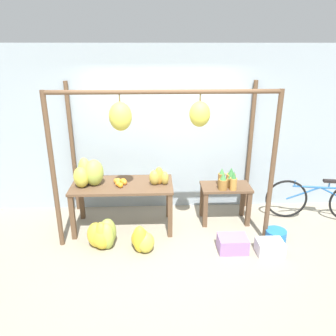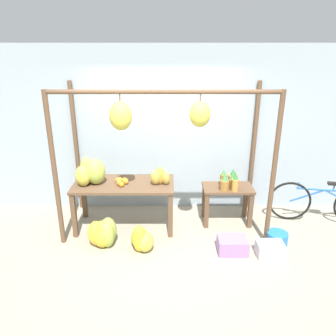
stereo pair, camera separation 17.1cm
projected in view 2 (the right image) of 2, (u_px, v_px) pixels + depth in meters
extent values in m
plane|color=gray|center=(163.00, 251.00, 4.68)|extent=(20.00, 20.00, 0.00)
cube|color=#99A8B2|center=(164.00, 131.00, 5.56)|extent=(8.00, 0.08, 2.80)
cylinder|color=brown|center=(53.00, 172.00, 4.51)|extent=(0.07, 0.07, 2.24)
cylinder|color=brown|center=(272.00, 172.00, 4.52)|extent=(0.07, 0.07, 2.24)
cylinder|color=brown|center=(75.00, 148.00, 5.57)|extent=(0.07, 0.07, 2.24)
cylinder|color=brown|center=(252.00, 148.00, 5.58)|extent=(0.07, 0.07, 2.24)
cylinder|color=brown|center=(162.00, 92.00, 4.13)|extent=(3.03, 0.06, 0.06)
cylinder|color=brown|center=(118.00, 98.00, 4.16)|extent=(0.02, 0.02, 0.09)
ellipsoid|color=gold|center=(119.00, 116.00, 4.24)|extent=(0.30, 0.27, 0.38)
cylinder|color=brown|center=(199.00, 98.00, 4.16)|extent=(0.02, 0.02, 0.09)
ellipsoid|color=gold|center=(199.00, 114.00, 4.24)|extent=(0.27, 0.25, 0.34)
cube|color=brown|center=(122.00, 184.00, 5.08)|extent=(1.56, 0.73, 0.04)
cube|color=brown|center=(73.00, 216.00, 4.92)|extent=(0.07, 0.07, 0.72)
cube|color=brown|center=(169.00, 216.00, 4.92)|extent=(0.07, 0.07, 0.72)
cube|color=brown|center=(83.00, 198.00, 5.51)|extent=(0.07, 0.07, 0.72)
cube|color=brown|center=(169.00, 197.00, 5.52)|extent=(0.07, 0.07, 0.72)
cube|color=brown|center=(227.00, 188.00, 5.26)|extent=(0.80, 0.46, 0.04)
cube|color=brown|center=(205.00, 211.00, 5.20)|extent=(0.07, 0.07, 0.59)
cube|color=brown|center=(249.00, 211.00, 5.21)|extent=(0.07, 0.07, 0.59)
cube|color=brown|center=(203.00, 201.00, 5.54)|extent=(0.07, 0.07, 0.59)
cube|color=brown|center=(244.00, 201.00, 5.54)|extent=(0.07, 0.07, 0.59)
ellipsoid|color=#9EB247|center=(95.00, 172.00, 4.97)|extent=(0.39, 0.39, 0.41)
ellipsoid|color=#9EB247|center=(85.00, 170.00, 4.99)|extent=(0.28, 0.28, 0.44)
ellipsoid|color=gold|center=(82.00, 176.00, 4.92)|extent=(0.32, 0.32, 0.32)
sphere|color=orange|center=(118.00, 183.00, 4.98)|extent=(0.08, 0.08, 0.08)
sphere|color=orange|center=(125.00, 182.00, 5.02)|extent=(0.08, 0.08, 0.08)
sphere|color=orange|center=(119.00, 180.00, 5.08)|extent=(0.09, 0.09, 0.09)
sphere|color=orange|center=(120.00, 184.00, 4.93)|extent=(0.08, 0.08, 0.08)
sphere|color=orange|center=(117.00, 180.00, 5.08)|extent=(0.08, 0.08, 0.08)
sphere|color=orange|center=(123.00, 181.00, 5.05)|extent=(0.10, 0.10, 0.10)
cylinder|color=#A3702D|center=(231.00, 181.00, 5.22)|extent=(0.15, 0.15, 0.20)
cone|color=#337538|center=(232.00, 172.00, 5.17)|extent=(0.10, 0.10, 0.11)
cylinder|color=#B27F38|center=(234.00, 185.00, 5.08)|extent=(0.11, 0.11, 0.19)
cone|color=#337538|center=(234.00, 176.00, 5.03)|extent=(0.08, 0.08, 0.11)
cylinder|color=olive|center=(223.00, 185.00, 5.10)|extent=(0.14, 0.14, 0.17)
cone|color=#428442|center=(224.00, 177.00, 5.05)|extent=(0.10, 0.10, 0.13)
cylinder|color=olive|center=(231.00, 184.00, 5.18)|extent=(0.12, 0.12, 0.15)
cone|color=#428442|center=(232.00, 176.00, 5.13)|extent=(0.08, 0.08, 0.11)
cylinder|color=olive|center=(222.00, 180.00, 5.25)|extent=(0.12, 0.12, 0.20)
cone|color=#428442|center=(223.00, 172.00, 5.20)|extent=(0.08, 0.08, 0.10)
ellipsoid|color=#9EB247|center=(106.00, 235.00, 4.71)|extent=(0.30, 0.31, 0.41)
ellipsoid|color=#9EB247|center=(107.00, 231.00, 4.80)|extent=(0.34, 0.35, 0.42)
ellipsoid|color=gold|center=(95.00, 234.00, 4.76)|extent=(0.33, 0.31, 0.39)
ellipsoid|color=gold|center=(101.00, 236.00, 4.73)|extent=(0.40, 0.40, 0.36)
ellipsoid|color=gold|center=(101.00, 234.00, 4.71)|extent=(0.28, 0.29, 0.43)
ellipsoid|color=gold|center=(144.00, 242.00, 4.63)|extent=(0.34, 0.34, 0.30)
ellipsoid|color=gold|center=(139.00, 238.00, 4.74)|extent=(0.36, 0.36, 0.29)
ellipsoid|color=yellow|center=(138.00, 239.00, 4.61)|extent=(0.28, 0.27, 0.42)
cube|color=#9970B7|center=(231.00, 245.00, 4.63)|extent=(0.41, 0.31, 0.22)
cylinder|color=blue|center=(276.00, 238.00, 4.82)|extent=(0.30, 0.30, 0.19)
torus|color=black|center=(288.00, 201.00, 5.43)|extent=(0.68, 0.15, 0.68)
cylinder|color=#235B9E|center=(323.00, 190.00, 5.27)|extent=(0.86, 0.18, 0.03)
cylinder|color=#235B9E|center=(305.00, 195.00, 5.35)|extent=(0.52, 0.12, 0.27)
cylinder|color=#235B9E|center=(332.00, 187.00, 5.23)|extent=(0.02, 0.02, 0.10)
cube|color=black|center=(333.00, 183.00, 5.20)|extent=(0.21, 0.11, 0.04)
cylinder|color=#235B9E|center=(297.00, 185.00, 5.31)|extent=(0.02, 0.02, 0.10)
ellipsoid|color=#B2993D|center=(164.00, 178.00, 5.00)|extent=(0.18, 0.18, 0.21)
ellipsoid|color=#B2993D|center=(154.00, 177.00, 4.99)|extent=(0.18, 0.16, 0.24)
ellipsoid|color=gold|center=(159.00, 176.00, 4.99)|extent=(0.15, 0.13, 0.28)
cube|color=silver|center=(269.00, 249.00, 4.55)|extent=(0.37, 0.28, 0.20)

